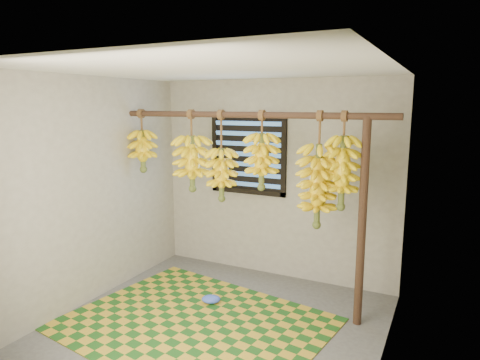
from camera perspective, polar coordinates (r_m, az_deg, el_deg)
The scene contains 16 objects.
floor at distance 4.32m, azimuth -3.43°, elevation -19.17°, with size 3.00×3.00×0.01m, color #4F4F4F.
ceiling at distance 3.79m, azimuth -3.83°, elevation 14.57°, with size 3.00×3.00×0.01m, color silver.
wall_back at distance 5.21m, azimuth 4.67°, elevation 0.02°, with size 3.00×0.01×2.40m, color gray.
wall_left at distance 4.80m, azimuth -19.39°, elevation -1.39°, with size 0.01×3.00×2.40m, color gray.
wall_right at distance 3.41m, azimuth 18.99°, elevation -5.91°, with size 0.01×3.00×2.40m, color gray.
window at distance 5.28m, azimuth 1.07°, elevation 3.48°, with size 1.00×0.04×1.00m.
hanging_pole at distance 4.39m, azimuth 0.88°, elevation 8.68°, with size 0.06×0.06×3.00m, color #402B1E.
support_post at distance 4.17m, azimuth 15.95°, elevation -5.70°, with size 0.08×0.08×2.00m, color #402B1E.
woven_mat at distance 4.40m, azimuth -6.11°, elevation -18.52°, with size 2.39×1.91×0.01m, color #1B5118.
plastic_bag at distance 4.75m, azimuth -3.89°, elevation -15.57°, with size 0.20×0.15×0.08m, color blue.
banana_bunch_a at distance 5.15m, azimuth -12.85°, elevation 3.83°, with size 0.32×0.32×0.72m.
banana_bunch_b at distance 4.76m, azimuth -6.41°, elevation 2.23°, with size 0.40×0.40×0.89m.
banana_bunch_c at distance 4.59m, azimuth -2.48°, elevation 0.75°, with size 0.33×0.33×0.97m.
banana_bunch_d at distance 4.36m, azimuth 2.90°, elevation 2.51°, with size 0.34×0.34×0.80m.
banana_bunch_e at distance 4.19m, azimuth 10.34°, elevation -0.79°, with size 0.39×0.39×1.13m.
banana_bunch_f at distance 4.11m, azimuth 13.47°, elevation 0.97°, with size 0.31×0.31×0.92m.
Camera 1 is at (1.89, -3.26, 2.11)m, focal length 32.00 mm.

